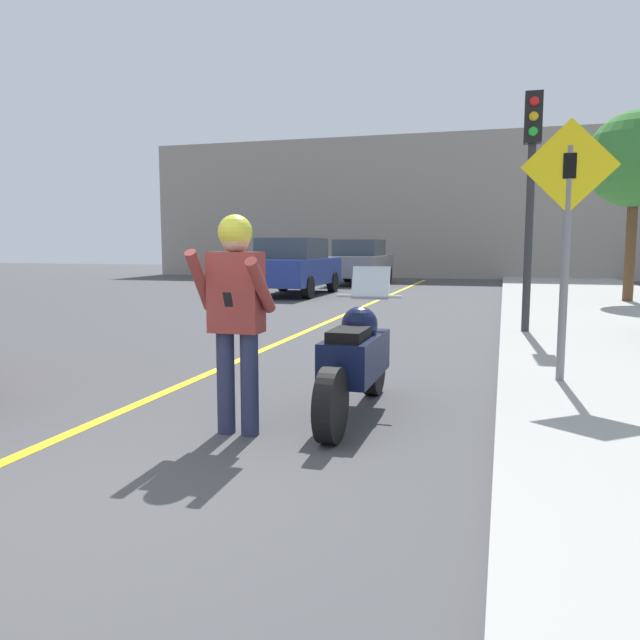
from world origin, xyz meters
The scene contains 10 objects.
ground_plane centered at (0.00, 0.00, 0.00)m, with size 80.00×80.00×0.00m, color #424244.
road_center_line centered at (-0.60, 6.00, 0.00)m, with size 0.12×36.00×0.01m.
building_backdrop centered at (0.00, 26.00, 3.18)m, with size 28.00×1.20×6.36m.
motorcycle centered at (1.42, 2.47, 0.49)m, with size 0.62×2.16×1.27m.
person_biker centered at (0.67, 1.66, 1.04)m, with size 0.59×0.47×1.70m.
crossing_sign centered at (3.20, 3.87, 1.66)m, with size 0.91×0.08×2.56m.
traffic_light centered at (2.97, 7.54, 2.66)m, with size 0.26×0.30×3.65m.
street_tree centered at (5.53, 13.90, 3.47)m, with size 2.26×2.26×4.50m.
parked_car_blue centered at (-3.38, 14.92, 0.86)m, with size 1.88×4.20×1.68m.
parked_car_grey centered at (-2.60, 20.42, 0.86)m, with size 1.88×4.20×1.68m.
Camera 1 is at (2.62, -2.70, 1.47)m, focal length 35.00 mm.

